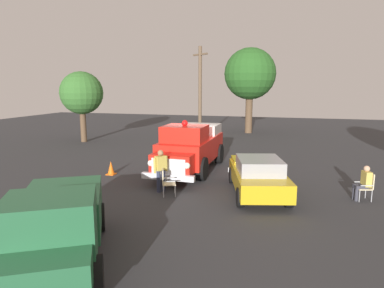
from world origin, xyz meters
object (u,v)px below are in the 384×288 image
at_px(parked_pickup, 58,223).
at_px(lawn_chair_near_truck, 367,184).
at_px(spectator_standing, 161,168).
at_px(lawn_chair_by_car, 166,180).
at_px(utility_pole, 200,92).
at_px(traffic_cone, 111,168).
at_px(lawn_chair_spare, 263,166).
at_px(spectator_seated, 363,182).
at_px(classic_hot_rod, 257,175).
at_px(oak_tree_right, 81,93).
at_px(vintage_fire_truck, 191,147).
at_px(oak_tree_left, 250,74).

height_order(parked_pickup, lawn_chair_near_truck, parked_pickup).
bearing_deg(spectator_standing, lawn_chair_by_car, 131.83).
relative_size(parked_pickup, lawn_chair_by_car, 4.96).
distance_m(utility_pole, traffic_cone, 11.62).
height_order(lawn_chair_near_truck, lawn_chair_spare, same).
relative_size(spectator_seated, spectator_standing, 0.77).
height_order(spectator_standing, utility_pole, utility_pole).
distance_m(classic_hot_rod, lawn_chair_near_truck, 3.91).
height_order(classic_hot_rod, spectator_seated, classic_hot_rod).
xyz_separation_m(classic_hot_rod, spectator_seated, (-3.77, -0.24, -0.05)).
bearing_deg(oak_tree_right, vintage_fire_truck, 148.29).
height_order(lawn_chair_by_car, lawn_chair_spare, same).
distance_m(parked_pickup, lawn_chair_by_car, 5.37).
height_order(classic_hot_rod, parked_pickup, parked_pickup).
bearing_deg(vintage_fire_truck, lawn_chair_near_truck, 161.33).
distance_m(classic_hot_rod, spectator_standing, 3.76).
bearing_deg(spectator_seated, lawn_chair_by_car, 11.46).
relative_size(lawn_chair_near_truck, utility_pole, 0.15).
relative_size(lawn_chair_near_truck, traffic_cone, 1.61).
xyz_separation_m(classic_hot_rod, oak_tree_right, (13.55, -8.99, 2.84)).
xyz_separation_m(parked_pickup, traffic_cone, (2.82, -7.52, -0.68)).
bearing_deg(parked_pickup, vintage_fire_truck, -93.64).
xyz_separation_m(vintage_fire_truck, lawn_chair_near_truck, (-7.36, 2.49, -0.61)).
relative_size(spectator_seated, oak_tree_left, 0.17).
relative_size(lawn_chair_spare, oak_tree_right, 0.20).
relative_size(lawn_chair_spare, traffic_cone, 1.61).
bearing_deg(lawn_chair_spare, spectator_seated, 152.21).
xyz_separation_m(lawn_chair_by_car, spectator_standing, (0.36, -0.40, 0.37)).
bearing_deg(parked_pickup, traffic_cone, -69.45).
height_order(spectator_seated, traffic_cone, spectator_seated).
relative_size(parked_pickup, oak_tree_right, 0.98).
distance_m(oak_tree_right, utility_pole, 8.75).
height_order(lawn_chair_by_car, oak_tree_right, oak_tree_right).
distance_m(parked_pickup, utility_pole, 18.78).
bearing_deg(classic_hot_rod, parked_pickup, 58.04).
relative_size(lawn_chair_spare, oak_tree_left, 0.14).
bearing_deg(utility_pole, parked_pickup, 94.01).
height_order(parked_pickup, utility_pole, utility_pole).
bearing_deg(spectator_seated, utility_pole, -52.30).
xyz_separation_m(lawn_chair_by_car, spectator_seated, (-7.09, -1.44, 0.11)).
xyz_separation_m(parked_pickup, lawn_chair_spare, (-4.14, -8.68, -0.40)).
bearing_deg(lawn_chair_near_truck, spectator_seated, 16.36).
relative_size(parked_pickup, spectator_seated, 3.92).
xyz_separation_m(vintage_fire_truck, classic_hot_rod, (-3.46, 2.76, -0.45)).
bearing_deg(vintage_fire_truck, parked_pickup, 86.36).
bearing_deg(traffic_cone, lawn_chair_spare, -170.53).
relative_size(oak_tree_left, traffic_cone, 11.66).
xyz_separation_m(vintage_fire_truck, parked_pickup, (0.59, 9.26, -0.21)).
relative_size(vintage_fire_truck, spectator_seated, 4.64).
relative_size(spectator_standing, utility_pole, 0.24).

